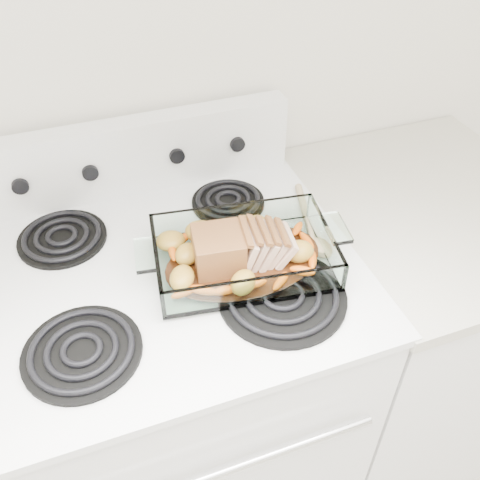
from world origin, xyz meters
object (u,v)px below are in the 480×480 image
object	(u,v)px
electric_range	(182,390)
pork_roast	(234,249)
baking_dish	(243,257)
counter_right	(400,326)

from	to	relation	value
electric_range	pork_roast	size ratio (longest dim) A/B	5.57
electric_range	pork_roast	world-z (taller)	electric_range
electric_range	baking_dish	bearing A→B (deg)	-19.66
counter_right	pork_roast	xyz separation A→B (m)	(-0.53, -0.05, 0.52)
counter_right	baking_dish	xyz separation A→B (m)	(-0.52, -0.05, 0.50)
baking_dish	pork_roast	distance (m)	0.03
counter_right	pork_roast	size ratio (longest dim) A/B	4.64
counter_right	pork_roast	bearing A→B (deg)	-174.41
electric_range	counter_right	world-z (taller)	electric_range
counter_right	baking_dish	world-z (taller)	baking_dish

